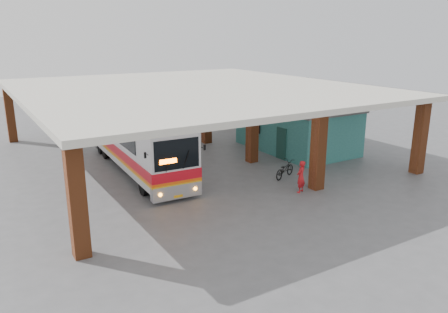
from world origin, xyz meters
name	(u,v)px	position (x,y,z in m)	size (l,w,h in m)	color
ground	(238,182)	(0.00, 0.00, 0.00)	(90.00, 90.00, 0.00)	#515154
brick_columns	(215,126)	(1.43, 5.00, 2.17)	(20.10, 21.60, 4.35)	brown
canopy_roof	(191,89)	(0.50, 6.50, 4.50)	(21.00, 23.00, 0.30)	beige
shop_building	(296,128)	(7.49, 4.00, 1.56)	(5.20, 8.20, 3.11)	#296664
coach_bus	(138,142)	(-3.88, 5.01, 1.78)	(3.13, 12.39, 3.58)	silver
motorcycle	(285,169)	(2.73, -0.66, 0.50)	(0.66, 1.90, 1.00)	black
pedestrian	(301,177)	(1.92, -2.97, 0.85)	(0.62, 0.41, 1.69)	red
red_chair	(250,142)	(4.98, 6.02, 0.38)	(0.46, 0.46, 0.83)	red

